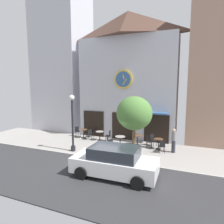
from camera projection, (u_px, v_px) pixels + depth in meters
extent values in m
cube|color=gray|center=(122.00, 149.00, 14.48)|extent=(25.91, 5.10, 0.05)
cube|color=#2D2D30|center=(87.00, 180.00, 9.74)|extent=(25.91, 5.23, 0.05)
cube|color=#A8A5A0|center=(108.00, 160.00, 12.14)|extent=(25.91, 0.12, 0.08)
cube|color=#B2B2BC|center=(127.00, 88.00, 17.46)|extent=(8.53, 2.05, 8.72)
pyramid|color=#4C3328|center=(128.00, 24.00, 16.74)|extent=(7.68, 2.87, 2.14)
cylinder|color=gold|center=(123.00, 79.00, 16.37)|extent=(1.59, 0.10, 1.59)
cylinder|color=#2D5184|center=(123.00, 79.00, 16.31)|extent=(1.30, 0.04, 1.30)
cube|color=gold|center=(124.00, 77.00, 16.23)|extent=(0.16, 0.03, 0.36)
cube|color=gold|center=(125.00, 82.00, 16.25)|extent=(0.36, 0.03, 0.50)
cube|color=black|center=(94.00, 124.00, 17.98)|extent=(1.99, 0.10, 2.30)
cube|color=black|center=(123.00, 126.00, 16.91)|extent=(1.99, 0.10, 2.30)
cube|color=black|center=(156.00, 129.00, 15.85)|extent=(1.99, 0.10, 2.30)
cube|color=#33568C|center=(150.00, 113.00, 15.56)|extent=(2.73, 0.90, 0.12)
cube|color=#B2B2BC|center=(63.00, 57.00, 20.93)|extent=(5.20, 4.34, 15.29)
cylinder|color=black|center=(73.00, 148.00, 13.93)|extent=(0.32, 0.32, 0.36)
cylinder|color=black|center=(73.00, 126.00, 13.71)|extent=(0.14, 0.14, 3.60)
sphere|color=white|center=(72.00, 98.00, 13.45)|extent=(0.36, 0.36, 0.36)
cylinder|color=brown|center=(134.00, 143.00, 12.18)|extent=(0.20, 0.20, 2.16)
ellipsoid|color=#4C7A38|center=(134.00, 113.00, 11.93)|extent=(2.18, 1.97, 2.07)
cylinder|color=black|center=(84.00, 134.00, 17.38)|extent=(0.07, 0.07, 0.76)
cylinder|color=black|center=(84.00, 138.00, 17.43)|extent=(0.40, 0.40, 0.03)
cylinder|color=brown|center=(84.00, 129.00, 17.33)|extent=(0.64, 0.64, 0.03)
cylinder|color=black|center=(100.00, 136.00, 16.61)|extent=(0.07, 0.07, 0.76)
cylinder|color=black|center=(100.00, 140.00, 16.66)|extent=(0.40, 0.40, 0.03)
cylinder|color=gray|center=(100.00, 132.00, 16.56)|extent=(0.67, 0.67, 0.03)
cylinder|color=black|center=(120.00, 141.00, 15.08)|extent=(0.07, 0.07, 0.73)
cylinder|color=black|center=(120.00, 146.00, 15.13)|extent=(0.40, 0.40, 0.03)
cylinder|color=gray|center=(120.00, 137.00, 15.03)|extent=(0.78, 0.78, 0.03)
cylinder|color=black|center=(137.00, 140.00, 15.32)|extent=(0.07, 0.07, 0.75)
cylinder|color=black|center=(137.00, 145.00, 15.37)|extent=(0.40, 0.40, 0.03)
cylinder|color=brown|center=(137.00, 135.00, 15.27)|extent=(0.80, 0.80, 0.03)
cylinder|color=black|center=(158.00, 144.00, 14.31)|extent=(0.07, 0.07, 0.75)
cylinder|color=black|center=(158.00, 149.00, 14.35)|extent=(0.40, 0.40, 0.03)
cylinder|color=brown|center=(159.00, 139.00, 14.26)|extent=(0.67, 0.67, 0.03)
cube|color=black|center=(78.00, 132.00, 17.83)|extent=(0.55, 0.55, 0.04)
cube|color=black|center=(77.00, 129.00, 17.95)|extent=(0.24, 0.34, 0.45)
cylinder|color=black|center=(77.00, 135.00, 17.63)|extent=(0.03, 0.03, 0.45)
cylinder|color=black|center=(80.00, 134.00, 17.82)|extent=(0.03, 0.03, 0.45)
cylinder|color=black|center=(75.00, 134.00, 17.90)|extent=(0.03, 0.03, 0.45)
cylinder|color=black|center=(79.00, 133.00, 18.10)|extent=(0.03, 0.03, 0.45)
cube|color=black|center=(162.00, 146.00, 13.54)|extent=(0.52, 0.52, 0.04)
cube|color=black|center=(162.00, 144.00, 13.33)|extent=(0.37, 0.17, 0.45)
cylinder|color=black|center=(163.00, 149.00, 13.74)|extent=(0.03, 0.03, 0.45)
cylinder|color=black|center=(159.00, 149.00, 13.74)|extent=(0.03, 0.03, 0.45)
cylinder|color=black|center=(165.00, 150.00, 13.40)|extent=(0.03, 0.03, 0.45)
cylinder|color=black|center=(160.00, 150.00, 13.41)|extent=(0.03, 0.03, 0.45)
cube|color=black|center=(149.00, 142.00, 14.65)|extent=(0.43, 0.43, 0.04)
cube|color=black|center=(147.00, 139.00, 14.67)|extent=(0.07, 0.38, 0.45)
cylinder|color=black|center=(151.00, 145.00, 14.47)|extent=(0.03, 0.03, 0.45)
cylinder|color=black|center=(152.00, 144.00, 14.79)|extent=(0.03, 0.03, 0.45)
cylinder|color=black|center=(147.00, 145.00, 14.57)|extent=(0.03, 0.03, 0.45)
cylinder|color=black|center=(147.00, 144.00, 14.89)|extent=(0.03, 0.03, 0.45)
cube|color=black|center=(89.00, 134.00, 16.88)|extent=(0.53, 0.53, 0.04)
cube|color=black|center=(90.00, 132.00, 16.71)|extent=(0.20, 0.36, 0.45)
cylinder|color=black|center=(89.00, 136.00, 17.14)|extent=(0.03, 0.03, 0.45)
cylinder|color=black|center=(86.00, 137.00, 16.92)|extent=(0.03, 0.03, 0.45)
cylinder|color=black|center=(91.00, 137.00, 16.90)|extent=(0.03, 0.03, 0.45)
cylinder|color=black|center=(88.00, 138.00, 16.67)|extent=(0.03, 0.03, 0.45)
cube|color=black|center=(108.00, 136.00, 16.36)|extent=(0.46, 0.46, 0.04)
cube|color=black|center=(110.00, 133.00, 16.29)|extent=(0.10, 0.38, 0.45)
cylinder|color=black|center=(106.00, 138.00, 16.59)|extent=(0.03, 0.03, 0.45)
cylinder|color=black|center=(105.00, 139.00, 16.27)|extent=(0.03, 0.03, 0.45)
cylinder|color=black|center=(110.00, 138.00, 16.51)|extent=(0.03, 0.03, 0.45)
cylinder|color=black|center=(109.00, 139.00, 16.19)|extent=(0.03, 0.03, 0.45)
cube|color=black|center=(92.00, 132.00, 17.67)|extent=(0.55, 0.55, 0.04)
cube|color=black|center=(94.00, 130.00, 17.67)|extent=(0.23, 0.34, 0.45)
cylinder|color=black|center=(90.00, 134.00, 17.84)|extent=(0.03, 0.03, 0.45)
cylinder|color=black|center=(90.00, 135.00, 17.50)|extent=(0.03, 0.03, 0.45)
cylinder|color=black|center=(94.00, 134.00, 17.89)|extent=(0.03, 0.03, 0.45)
cylinder|color=black|center=(94.00, 135.00, 17.56)|extent=(0.03, 0.03, 0.45)
cube|color=black|center=(153.00, 140.00, 15.03)|extent=(0.56, 0.56, 0.04)
cube|color=black|center=(152.00, 137.00, 15.16)|extent=(0.25, 0.33, 0.45)
cylinder|color=black|center=(153.00, 144.00, 14.83)|extent=(0.03, 0.03, 0.45)
cylinder|color=black|center=(157.00, 143.00, 15.01)|extent=(0.03, 0.03, 0.45)
cylinder|color=black|center=(150.00, 143.00, 15.12)|extent=(0.03, 0.03, 0.45)
cylinder|color=black|center=(153.00, 142.00, 15.30)|extent=(0.03, 0.03, 0.45)
cube|color=black|center=(110.00, 141.00, 14.94)|extent=(0.56, 0.56, 0.04)
cube|color=black|center=(108.00, 138.00, 14.87)|extent=(0.25, 0.33, 0.45)
cylinder|color=black|center=(113.00, 144.00, 14.84)|extent=(0.03, 0.03, 0.45)
cylinder|color=black|center=(112.00, 143.00, 15.17)|extent=(0.03, 0.03, 0.45)
cylinder|color=black|center=(108.00, 144.00, 14.77)|extent=(0.03, 0.03, 0.45)
cylinder|color=black|center=(107.00, 143.00, 15.09)|extent=(0.03, 0.03, 0.45)
cylinder|color=#2D2D38|center=(173.00, 146.00, 13.57)|extent=(0.34, 0.34, 0.85)
cylinder|color=slate|center=(174.00, 136.00, 13.47)|extent=(0.41, 0.41, 0.60)
sphere|color=tan|center=(174.00, 130.00, 13.42)|extent=(0.22, 0.22, 0.22)
cube|color=white|center=(114.00, 165.00, 9.99)|extent=(4.35, 1.91, 0.75)
cube|color=#262B33|center=(114.00, 152.00, 9.90)|extent=(2.45, 1.65, 0.60)
cylinder|color=black|center=(138.00, 183.00, 8.69)|extent=(0.65, 0.24, 0.64)
cylinder|color=black|center=(145.00, 167.00, 10.36)|extent=(0.65, 0.24, 0.64)
cylinder|color=black|center=(81.00, 173.00, 9.68)|extent=(0.65, 0.24, 0.64)
cylinder|color=black|center=(97.00, 160.00, 11.35)|extent=(0.65, 0.24, 0.64)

